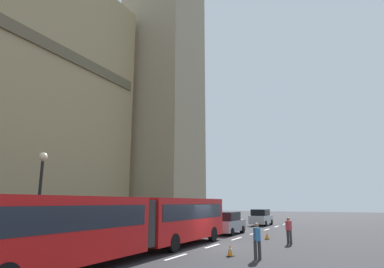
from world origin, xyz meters
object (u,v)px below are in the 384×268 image
Objects in this scene: pedestrian_near_cones at (257,240)px; articulated_bus at (133,221)px; traffic_cone_west at (230,250)px; street_lamp at (40,195)px; sedan_lead at (228,223)px; pedestrian_by_kerb at (289,230)px; sedan_trailing at (261,217)px; traffic_cone_middle at (267,235)px.

articulated_bus is at bearing 109.17° from pedestrian_near_cones.
street_lamp is at bearing 116.82° from traffic_cone_west.
articulated_bus is 4.20× the size of sedan_lead.
articulated_bus is at bearing -65.18° from street_lamp.
pedestrian_near_cones is at bearing 177.54° from pedestrian_by_kerb.
pedestrian_near_cones is 1.00× the size of pedestrian_by_kerb.
street_lamp is 15.28m from pedestrian_by_kerb.
traffic_cone_west is at bearing -169.17° from sedan_trailing.
pedestrian_near_cones is (-11.13, -5.62, -0.00)m from sedan_lead.
sedan_lead reaches higher than traffic_cone_west.
sedan_lead is (13.15, -0.20, -0.83)m from articulated_bus.
sedan_trailing is 2.60× the size of pedestrian_near_cones.
articulated_bus is at bearing 179.11° from sedan_lead.
pedestrian_by_kerb is at bearing -137.40° from traffic_cone_middle.
street_lamp reaches higher than sedan_trailing.
pedestrian_by_kerb is at bearing -44.57° from street_lamp.
traffic_cone_west is at bearing -61.17° from articulated_bus.
traffic_cone_west is 1.67m from pedestrian_near_cones.
sedan_lead is at bearing -179.13° from sedan_trailing.
traffic_cone_middle is (-13.94, -4.08, -0.63)m from sedan_trailing.
street_lamp is (-26.90, 4.53, 2.14)m from sedan_trailing.
pedestrian_by_kerb is (-4.46, -5.91, -0.00)m from sedan_lead.
pedestrian_near_cones is at bearing -165.72° from sedan_trailing.
pedestrian_near_cones and pedestrian_by_kerb have the same top height.
traffic_cone_west is 0.34× the size of pedestrian_near_cones.
traffic_cone_west is at bearing 164.15° from pedestrian_by_kerb.
sedan_lead is at bearing 59.69° from traffic_cone_middle.
traffic_cone_west is at bearing -63.18° from street_lamp.
pedestrian_near_cones is at bearing -169.03° from traffic_cone_middle.
street_lamp reaches higher than articulated_bus.
articulated_bus reaches higher than traffic_cone_west.
pedestrian_by_kerb reaches higher than traffic_cone_west.
traffic_cone_middle is 0.34× the size of pedestrian_near_cones.
sedan_lead is at bearing 20.90° from traffic_cone_west.
street_lamp is at bearing 111.69° from pedestrian_near_cones.
traffic_cone_west is 6.60m from pedestrian_by_kerb.
sedan_trailing is (24.81, -0.03, -0.83)m from articulated_bus.
sedan_lead is 2.60× the size of pedestrian_near_cones.
traffic_cone_middle is (-2.28, -3.91, -0.63)m from sedan_lead.
traffic_cone_west is 0.34× the size of pedestrian_by_kerb.
articulated_bus is 24.83m from sedan_trailing.
street_lamp reaches higher than traffic_cone_middle.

